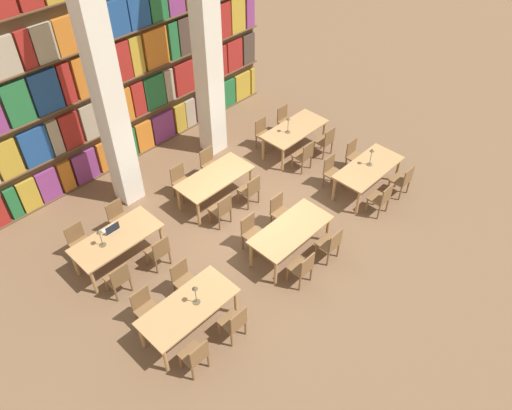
% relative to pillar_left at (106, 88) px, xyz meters
% --- Properties ---
extents(ground_plane, '(40.00, 40.00, 0.00)m').
position_rel_pillar_left_xyz_m(ground_plane, '(1.41, -2.87, -3.00)').
color(ground_plane, brown).
extents(bookshelf_bank, '(8.70, 0.35, 5.50)m').
position_rel_pillar_left_xyz_m(bookshelf_bank, '(1.42, 1.32, -0.31)').
color(bookshelf_bank, brown).
rests_on(bookshelf_bank, ground_plane).
extents(pillar_left, '(0.53, 0.53, 6.00)m').
position_rel_pillar_left_xyz_m(pillar_left, '(0.00, 0.00, 0.00)').
color(pillar_left, silver).
rests_on(pillar_left, ground_plane).
extents(pillar_center, '(0.53, 0.53, 6.00)m').
position_rel_pillar_left_xyz_m(pillar_center, '(2.81, 0.00, 0.00)').
color(pillar_center, silver).
rests_on(pillar_center, ground_plane).
extents(reading_table_0, '(1.87, 0.86, 0.74)m').
position_rel_pillar_left_xyz_m(reading_table_0, '(-1.46, -4.03, -2.34)').
color(reading_table_0, tan).
rests_on(reading_table_0, ground_plane).
extents(chair_0, '(0.42, 0.40, 0.87)m').
position_rel_pillar_left_xyz_m(chair_0, '(-1.93, -4.75, -2.53)').
color(chair_0, brown).
rests_on(chair_0, ground_plane).
extents(chair_1, '(0.42, 0.40, 0.87)m').
position_rel_pillar_left_xyz_m(chair_1, '(-1.93, -3.32, -2.53)').
color(chair_1, brown).
rests_on(chair_1, ground_plane).
extents(chair_2, '(0.42, 0.40, 0.87)m').
position_rel_pillar_left_xyz_m(chair_2, '(-0.99, -4.75, -2.53)').
color(chair_2, brown).
rests_on(chair_2, ground_plane).
extents(chair_3, '(0.42, 0.40, 0.87)m').
position_rel_pillar_left_xyz_m(chair_3, '(-0.99, -3.32, -2.53)').
color(chair_3, brown).
rests_on(chair_3, ground_plane).
extents(desk_lamp_0, '(0.14, 0.14, 0.46)m').
position_rel_pillar_left_xyz_m(desk_lamp_0, '(-1.29, -4.08, -1.95)').
color(desk_lamp_0, brown).
rests_on(desk_lamp_0, reading_table_0).
extents(reading_table_1, '(1.87, 0.86, 0.74)m').
position_rel_pillar_left_xyz_m(reading_table_1, '(1.33, -4.09, -2.34)').
color(reading_table_1, tan).
rests_on(reading_table_1, ground_plane).
extents(chair_4, '(0.42, 0.40, 0.87)m').
position_rel_pillar_left_xyz_m(chair_4, '(0.87, -4.81, -2.53)').
color(chair_4, brown).
rests_on(chair_4, ground_plane).
extents(chair_5, '(0.42, 0.40, 0.87)m').
position_rel_pillar_left_xyz_m(chair_5, '(0.87, -3.38, -2.53)').
color(chair_5, brown).
rests_on(chair_5, ground_plane).
extents(chair_6, '(0.42, 0.40, 0.87)m').
position_rel_pillar_left_xyz_m(chair_6, '(1.79, -4.81, -2.53)').
color(chair_6, brown).
rests_on(chair_6, ground_plane).
extents(chair_7, '(0.42, 0.40, 0.87)m').
position_rel_pillar_left_xyz_m(chair_7, '(1.79, -3.38, -2.53)').
color(chair_7, brown).
rests_on(chair_7, ground_plane).
extents(reading_table_2, '(1.87, 0.86, 0.74)m').
position_rel_pillar_left_xyz_m(reading_table_2, '(4.23, -4.06, -2.34)').
color(reading_table_2, tan).
rests_on(reading_table_2, ground_plane).
extents(chair_8, '(0.42, 0.40, 0.87)m').
position_rel_pillar_left_xyz_m(chair_8, '(3.76, -4.78, -2.53)').
color(chair_8, brown).
rests_on(chair_8, ground_plane).
extents(chair_9, '(0.42, 0.40, 0.87)m').
position_rel_pillar_left_xyz_m(chair_9, '(3.76, -3.35, -2.53)').
color(chair_9, brown).
rests_on(chair_9, ground_plane).
extents(chair_10, '(0.42, 0.40, 0.87)m').
position_rel_pillar_left_xyz_m(chair_10, '(4.69, -4.78, -2.53)').
color(chair_10, brown).
rests_on(chair_10, ground_plane).
extents(chair_11, '(0.42, 0.40, 0.87)m').
position_rel_pillar_left_xyz_m(chair_11, '(4.69, -3.35, -2.53)').
color(chair_11, brown).
rests_on(chair_11, ground_plane).
extents(desk_lamp_1, '(0.14, 0.14, 0.47)m').
position_rel_pillar_left_xyz_m(desk_lamp_1, '(4.31, -4.02, -1.94)').
color(desk_lamp_1, brown).
rests_on(desk_lamp_1, reading_table_2).
extents(reading_table_3, '(1.87, 0.86, 0.74)m').
position_rel_pillar_left_xyz_m(reading_table_3, '(-1.38, -1.64, -2.34)').
color(reading_table_3, tan).
rests_on(reading_table_3, ground_plane).
extents(chair_12, '(0.42, 0.40, 0.87)m').
position_rel_pillar_left_xyz_m(chair_12, '(-1.88, -2.35, -2.53)').
color(chair_12, brown).
rests_on(chair_12, ground_plane).
extents(chair_13, '(0.42, 0.40, 0.87)m').
position_rel_pillar_left_xyz_m(chair_13, '(-1.88, -0.92, -2.53)').
color(chair_13, brown).
rests_on(chair_13, ground_plane).
extents(chair_14, '(0.42, 0.40, 0.87)m').
position_rel_pillar_left_xyz_m(chair_14, '(-0.87, -2.35, -2.53)').
color(chair_14, brown).
rests_on(chair_14, ground_plane).
extents(chair_15, '(0.42, 0.40, 0.87)m').
position_rel_pillar_left_xyz_m(chair_15, '(-0.87, -0.92, -2.53)').
color(chair_15, brown).
rests_on(chair_15, ground_plane).
extents(desk_lamp_2, '(0.14, 0.14, 0.43)m').
position_rel_pillar_left_xyz_m(desk_lamp_2, '(-1.69, -1.63, -1.97)').
color(desk_lamp_2, brown).
rests_on(desk_lamp_2, reading_table_3).
extents(laptop, '(0.32, 0.22, 0.21)m').
position_rel_pillar_left_xyz_m(laptop, '(-1.33, -1.40, -2.22)').
color(laptop, silver).
rests_on(laptop, reading_table_3).
extents(reading_table_4, '(1.87, 0.86, 0.74)m').
position_rel_pillar_left_xyz_m(reading_table_4, '(1.39, -1.65, -2.34)').
color(reading_table_4, tan).
rests_on(reading_table_4, ground_plane).
extents(chair_16, '(0.42, 0.40, 0.87)m').
position_rel_pillar_left_xyz_m(chair_16, '(0.92, -2.36, -2.53)').
color(chair_16, brown).
rests_on(chair_16, ground_plane).
extents(chair_17, '(0.42, 0.40, 0.87)m').
position_rel_pillar_left_xyz_m(chair_17, '(0.92, -0.93, -2.53)').
color(chair_17, brown).
rests_on(chair_17, ground_plane).
extents(chair_18, '(0.42, 0.40, 0.87)m').
position_rel_pillar_left_xyz_m(chair_18, '(1.86, -2.36, -2.53)').
color(chair_18, brown).
rests_on(chair_18, ground_plane).
extents(chair_19, '(0.42, 0.40, 0.87)m').
position_rel_pillar_left_xyz_m(chair_19, '(1.86, -0.93, -2.53)').
color(chair_19, brown).
rests_on(chair_19, ground_plane).
extents(reading_table_5, '(1.87, 0.86, 0.74)m').
position_rel_pillar_left_xyz_m(reading_table_5, '(4.23, -1.70, -2.34)').
color(reading_table_5, tan).
rests_on(reading_table_5, ground_plane).
extents(chair_20, '(0.42, 0.40, 0.87)m').
position_rel_pillar_left_xyz_m(chair_20, '(3.78, -2.41, -2.53)').
color(chair_20, brown).
rests_on(chair_20, ground_plane).
extents(chair_21, '(0.42, 0.40, 0.87)m').
position_rel_pillar_left_xyz_m(chair_21, '(3.78, -0.98, -2.53)').
color(chair_21, brown).
rests_on(chair_21, ground_plane).
extents(chair_22, '(0.42, 0.40, 0.87)m').
position_rel_pillar_left_xyz_m(chair_22, '(4.67, -2.41, -2.53)').
color(chair_22, brown).
rests_on(chair_22, ground_plane).
extents(chair_23, '(0.42, 0.40, 0.87)m').
position_rel_pillar_left_xyz_m(chair_23, '(4.67, -0.98, -2.53)').
color(chair_23, brown).
rests_on(chair_23, ground_plane).
extents(desk_lamp_3, '(0.14, 0.14, 0.46)m').
position_rel_pillar_left_xyz_m(desk_lamp_3, '(3.96, -1.68, -1.95)').
color(desk_lamp_3, brown).
rests_on(desk_lamp_3, reading_table_5).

